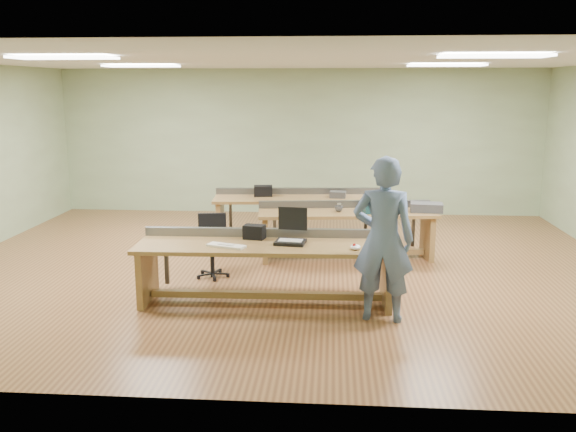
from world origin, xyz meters
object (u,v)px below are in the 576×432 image
object	(u,v)px
mug	(339,209)
parts_bin_teal	(376,207)
person	(383,240)
laptop_base	(290,242)
workbench_mid	(347,223)
camera_bag	(254,232)
workbench_back	(299,208)
drinks_can	(339,207)
parts_bin_grey	(426,207)
task_chair	(212,254)
workbench_front	(266,258)

from	to	relation	value
mug	parts_bin_teal	bearing A→B (deg)	3.30
person	laptop_base	xyz separation A→B (m)	(-1.08, 0.49, -0.18)
workbench_mid	camera_bag	bearing A→B (deg)	-129.19
workbench_back	person	size ratio (longest dim) A/B	1.58
drinks_can	parts_bin_grey	bearing A→B (deg)	0.91
laptop_base	task_chair	distance (m)	1.60
task_chair	mug	distance (m)	2.10
parts_bin_grey	drinks_can	xyz separation A→B (m)	(-1.34, -0.02, -0.01)
person	parts_bin_teal	distance (m)	2.53
parts_bin_teal	mug	bearing A→B (deg)	-176.70
task_chair	person	bearing A→B (deg)	-41.54
person	laptop_base	world-z (taller)	person
workbench_mid	parts_bin_grey	distance (m)	1.25
workbench_mid	task_chair	xyz separation A→B (m)	(-1.91, -1.08, -0.23)
workbench_front	parts_bin_teal	distance (m)	2.54
workbench_mid	mug	xyz separation A→B (m)	(-0.13, -0.07, 0.24)
laptop_base	drinks_can	xyz separation A→B (m)	(0.61, 2.10, 0.04)
task_chair	camera_bag	bearing A→B (deg)	-55.98
parts_bin_teal	parts_bin_grey	xyz separation A→B (m)	(0.77, 0.09, -0.01)
workbench_front	workbench_back	distance (m)	3.23
laptop_base	camera_bag	world-z (taller)	camera_bag
workbench_mid	person	world-z (taller)	person
task_chair	parts_bin_grey	size ratio (longest dim) A/B	1.81
person	workbench_mid	bearing A→B (deg)	-74.53
parts_bin_grey	task_chair	bearing A→B (deg)	-159.98
camera_bag	parts_bin_grey	world-z (taller)	camera_bag
workbench_back	person	distance (m)	3.91
parts_bin_grey	drinks_can	world-z (taller)	parts_bin_grey
person	parts_bin_teal	xyz separation A→B (m)	(0.10, 2.53, -0.12)
camera_bag	parts_bin_teal	xyz separation A→B (m)	(1.65, 1.82, -0.01)
workbench_front	workbench_back	bearing A→B (deg)	84.73
camera_bag	drinks_can	bearing A→B (deg)	72.73
workbench_back	parts_bin_grey	xyz separation A→B (m)	(2.03, -1.10, 0.26)
person	parts_bin_grey	world-z (taller)	person
workbench_front	person	world-z (taller)	person
drinks_can	workbench_back	bearing A→B (deg)	121.77
camera_bag	task_chair	size ratio (longest dim) A/B	0.30
camera_bag	task_chair	xyz separation A→B (m)	(-0.70, 0.77, -0.52)
workbench_front	mug	size ratio (longest dim) A/B	26.70
parts_bin_teal	mug	size ratio (longest dim) A/B	3.55
workbench_front	parts_bin_teal	bearing A→B (deg)	52.62
workbench_front	task_chair	world-z (taller)	task_chair
person	parts_bin_grey	bearing A→B (deg)	-100.67
workbench_back	parts_bin_grey	world-z (taller)	parts_bin_grey
workbench_back	mug	bearing A→B (deg)	-65.25
workbench_mid	parts_bin_teal	xyz separation A→B (m)	(0.45, -0.04, 0.27)
person	mug	xyz separation A→B (m)	(-0.48, 2.50, -0.15)
workbench_mid	laptop_base	bearing A→B (deg)	-115.69
workbench_front	workbench_mid	distance (m)	2.32
camera_bag	person	bearing A→B (deg)	-11.95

